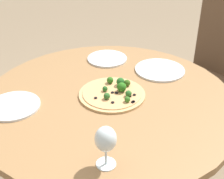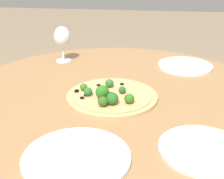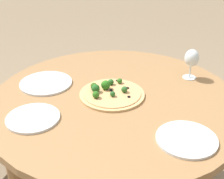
% 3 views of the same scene
% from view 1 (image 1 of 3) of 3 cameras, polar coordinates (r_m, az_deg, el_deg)
% --- Properties ---
extents(dining_table, '(1.14, 1.14, 0.74)m').
position_cam_1_polar(dining_table, '(1.44, -0.73, -3.50)').
color(dining_table, olive).
rests_on(dining_table, ground_plane).
extents(chair, '(0.44, 0.44, 0.99)m').
position_cam_1_polar(chair, '(2.17, 17.54, 3.28)').
color(chair, brown).
rests_on(chair, ground_plane).
extents(pizza, '(0.30, 0.30, 0.06)m').
position_cam_1_polar(pizza, '(1.40, 0.26, -0.57)').
color(pizza, tan).
rests_on(pizza, dining_table).
extents(wine_glass, '(0.07, 0.07, 0.15)m').
position_cam_1_polar(wine_glass, '(0.99, -1.15, -9.24)').
color(wine_glass, silver).
rests_on(wine_glass, dining_table).
extents(plate_near, '(0.23, 0.23, 0.01)m').
position_cam_1_polar(plate_near, '(1.39, -17.57, -2.86)').
color(plate_near, silver).
rests_on(plate_near, dining_table).
extents(plate_far, '(0.22, 0.22, 0.01)m').
position_cam_1_polar(plate_far, '(1.73, -0.89, 5.68)').
color(plate_far, silver).
rests_on(plate_far, dining_table).
extents(plate_side, '(0.26, 0.26, 0.01)m').
position_cam_1_polar(plate_side, '(1.63, 8.73, 3.58)').
color(plate_side, silver).
rests_on(plate_side, dining_table).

